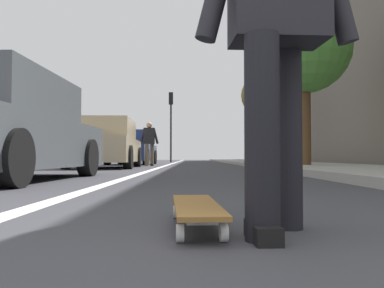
{
  "coord_description": "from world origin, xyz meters",
  "views": [
    {
      "loc": [
        -0.72,
        0.16,
        0.33
      ],
      "look_at": [
        13.19,
        0.18,
        0.79
      ],
      "focal_mm": 37.31,
      "sensor_mm": 36.0,
      "label": 1
    }
  ],
  "objects_px": {
    "skater_person": "(276,16)",
    "parked_car_mid": "(105,145)",
    "skateboard": "(196,208)",
    "parked_car_far": "(132,148)",
    "traffic_light": "(171,114)",
    "street_tree_far": "(261,96)",
    "pedestrian_distant": "(149,141)",
    "street_tree_mid": "(305,48)"
  },
  "relations": [
    {
      "from": "pedestrian_distant",
      "to": "skater_person",
      "type": "bearing_deg",
      "value": -171.49
    },
    {
      "from": "skateboard",
      "to": "parked_car_far",
      "type": "height_order",
      "value": "parked_car_far"
    },
    {
      "from": "skater_person",
      "to": "street_tree_mid",
      "type": "xyz_separation_m",
      "value": [
        9.22,
        -2.75,
        2.41
      ]
    },
    {
      "from": "parked_car_mid",
      "to": "street_tree_far",
      "type": "height_order",
      "value": "street_tree_far"
    },
    {
      "from": "skateboard",
      "to": "traffic_light",
      "type": "bearing_deg",
      "value": 3.39
    },
    {
      "from": "street_tree_far",
      "to": "pedestrian_distant",
      "type": "xyz_separation_m",
      "value": [
        -2.91,
        4.75,
        -2.13
      ]
    },
    {
      "from": "parked_car_far",
      "to": "pedestrian_distant",
      "type": "height_order",
      "value": "pedestrian_distant"
    },
    {
      "from": "skateboard",
      "to": "parked_car_mid",
      "type": "distance_m",
      "value": 10.81
    },
    {
      "from": "parked_car_mid",
      "to": "street_tree_mid",
      "type": "xyz_separation_m",
      "value": [
        -1.37,
        -5.81,
        2.62
      ]
    },
    {
      "from": "parked_car_far",
      "to": "traffic_light",
      "type": "distance_m",
      "value": 9.04
    },
    {
      "from": "traffic_light",
      "to": "street_tree_far",
      "type": "xyz_separation_m",
      "value": [
        -8.53,
        -4.55,
        -0.11
      ]
    },
    {
      "from": "parked_car_mid",
      "to": "traffic_light",
      "type": "height_order",
      "value": "traffic_light"
    },
    {
      "from": "parked_car_mid",
      "to": "street_tree_far",
      "type": "xyz_separation_m",
      "value": [
        5.67,
        -5.81,
        2.36
      ]
    },
    {
      "from": "skater_person",
      "to": "traffic_light",
      "type": "distance_m",
      "value": 24.96
    },
    {
      "from": "pedestrian_distant",
      "to": "street_tree_far",
      "type": "bearing_deg",
      "value": -58.52
    },
    {
      "from": "skater_person",
      "to": "parked_car_far",
      "type": "distance_m",
      "value": 16.48
    },
    {
      "from": "skateboard",
      "to": "pedestrian_distant",
      "type": "relative_size",
      "value": 0.51
    },
    {
      "from": "skateboard",
      "to": "parked_car_mid",
      "type": "height_order",
      "value": "parked_car_mid"
    },
    {
      "from": "skateboard",
      "to": "street_tree_mid",
      "type": "height_order",
      "value": "street_tree_mid"
    },
    {
      "from": "parked_car_far",
      "to": "street_tree_mid",
      "type": "relative_size",
      "value": 0.93
    },
    {
      "from": "parked_car_mid",
      "to": "street_tree_far",
      "type": "bearing_deg",
      "value": -45.65
    },
    {
      "from": "parked_car_far",
      "to": "street_tree_far",
      "type": "bearing_deg",
      "value": -89.22
    },
    {
      "from": "parked_car_mid",
      "to": "street_tree_mid",
      "type": "relative_size",
      "value": 0.92
    },
    {
      "from": "parked_car_mid",
      "to": "traffic_light",
      "type": "bearing_deg",
      "value": -5.05
    },
    {
      "from": "parked_car_far",
      "to": "pedestrian_distant",
      "type": "xyz_separation_m",
      "value": [
        -2.83,
        -1.08,
        0.23
      ]
    },
    {
      "from": "street_tree_mid",
      "to": "skateboard",
      "type": "bearing_deg",
      "value": 161.18
    },
    {
      "from": "street_tree_far",
      "to": "traffic_light",
      "type": "bearing_deg",
      "value": 28.09
    },
    {
      "from": "traffic_light",
      "to": "street_tree_mid",
      "type": "xyz_separation_m",
      "value": [
        -15.57,
        -4.55,
        0.15
      ]
    },
    {
      "from": "skateboard",
      "to": "parked_car_mid",
      "type": "xyz_separation_m",
      "value": [
        10.45,
        2.71,
        0.63
      ]
    },
    {
      "from": "skater_person",
      "to": "street_tree_mid",
      "type": "distance_m",
      "value": 9.92
    },
    {
      "from": "skateboard",
      "to": "parked_car_far",
      "type": "distance_m",
      "value": 16.28
    },
    {
      "from": "skater_person",
      "to": "pedestrian_distant",
      "type": "relative_size",
      "value": 0.98
    },
    {
      "from": "street_tree_mid",
      "to": "pedestrian_distant",
      "type": "distance_m",
      "value": 6.74
    },
    {
      "from": "parked_car_mid",
      "to": "traffic_light",
      "type": "xyz_separation_m",
      "value": [
        14.2,
        -1.25,
        2.47
      ]
    },
    {
      "from": "skateboard",
      "to": "skater_person",
      "type": "height_order",
      "value": "skater_person"
    },
    {
      "from": "parked_car_mid",
      "to": "skater_person",
      "type": "bearing_deg",
      "value": -163.9
    },
    {
      "from": "pedestrian_distant",
      "to": "parked_car_far",
      "type": "bearing_deg",
      "value": 20.82
    },
    {
      "from": "skateboard",
      "to": "traffic_light",
      "type": "distance_m",
      "value": 24.88
    },
    {
      "from": "parked_car_mid",
      "to": "traffic_light",
      "type": "distance_m",
      "value": 14.47
    },
    {
      "from": "parked_car_far",
      "to": "street_tree_mid",
      "type": "bearing_deg",
      "value": -140.12
    },
    {
      "from": "skateboard",
      "to": "street_tree_far",
      "type": "relative_size",
      "value": 0.21
    },
    {
      "from": "skater_person",
      "to": "parked_car_mid",
      "type": "relative_size",
      "value": 0.38
    }
  ]
}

